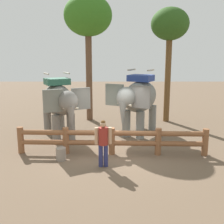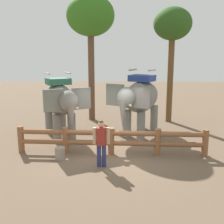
% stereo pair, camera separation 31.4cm
% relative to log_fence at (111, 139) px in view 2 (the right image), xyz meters
% --- Properties ---
extents(ground_plane, '(60.00, 60.00, 0.00)m').
position_rel_log_fence_xyz_m(ground_plane, '(0.00, -0.08, -0.61)').
color(ground_plane, brown).
extents(log_fence, '(7.41, 0.51, 1.05)m').
position_rel_log_fence_xyz_m(log_fence, '(0.00, 0.00, 0.00)').
color(log_fence, brown).
rests_on(log_fence, ground).
extents(elephant_near_left, '(2.77, 3.55, 3.02)m').
position_rel_log_fence_xyz_m(elephant_near_left, '(-2.42, 2.17, 1.09)').
color(elephant_near_left, slate).
rests_on(elephant_near_left, ground).
extents(elephant_center, '(2.90, 3.69, 3.14)m').
position_rel_log_fence_xyz_m(elephant_center, '(1.28, 2.74, 1.16)').
color(elephant_center, gray).
rests_on(elephant_center, ground).
extents(tourist_woman_in_black, '(0.58, 0.34, 1.65)m').
position_rel_log_fence_xyz_m(tourist_woman_in_black, '(-0.29, -1.21, 0.35)').
color(tourist_woman_in_black, navy).
rests_on(tourist_woman_in_black, ground).
extents(tree_far_left, '(2.69, 2.69, 7.11)m').
position_rel_log_fence_xyz_m(tree_far_left, '(-1.33, 5.76, 5.23)').
color(tree_far_left, brown).
rests_on(tree_far_left, ground).
extents(tree_back_center, '(2.08, 2.08, 6.36)m').
position_rel_log_fence_xyz_m(tree_back_center, '(3.19, 5.41, 4.67)').
color(tree_back_center, brown).
rests_on(tree_back_center, ground).
extents(feed_bucket, '(0.37, 0.37, 0.47)m').
position_rel_log_fence_xyz_m(feed_bucket, '(-1.87, -0.63, -0.37)').
color(feed_bucket, gray).
rests_on(feed_bucket, ground).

